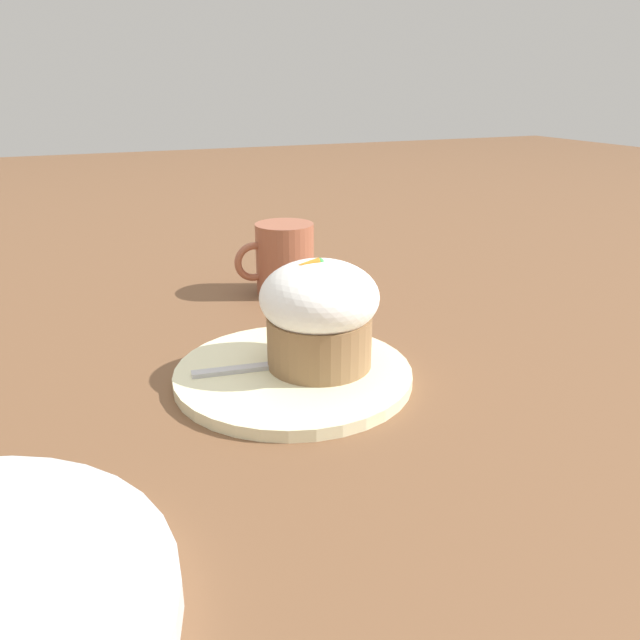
{
  "coord_description": "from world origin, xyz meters",
  "views": [
    {
      "loc": [
        0.17,
        0.47,
        0.25
      ],
      "look_at": [
        -0.03,
        0.0,
        0.05
      ],
      "focal_mm": 35.0,
      "sensor_mm": 36.0,
      "label": 1
    }
  ],
  "objects": [
    {
      "name": "ground_plane",
      "position": [
        0.0,
        0.0,
        0.0
      ],
      "size": [
        4.0,
        4.0,
        0.0
      ],
      "primitive_type": "plane",
      "color": "brown"
    },
    {
      "name": "carrot_cake",
      "position": [
        -0.03,
        0.0,
        0.06
      ],
      "size": [
        0.1,
        0.1,
        0.1
      ],
      "color": "olive",
      "rests_on": "dessert_plate"
    },
    {
      "name": "coffee_cup",
      "position": [
        -0.08,
        -0.24,
        0.04
      ],
      "size": [
        0.1,
        0.07,
        0.09
      ],
      "color": "#9E563D",
      "rests_on": "ground_plane"
    },
    {
      "name": "spoon",
      "position": [
        0.0,
        -0.01,
        0.01
      ],
      "size": [
        0.12,
        0.05,
        0.01
      ],
      "color": "#B7B7BC",
      "rests_on": "dessert_plate"
    },
    {
      "name": "dessert_plate",
      "position": [
        0.0,
        0.0,
        0.01
      ],
      "size": [
        0.21,
        0.21,
        0.01
      ],
      "color": "beige",
      "rests_on": "ground_plane"
    }
  ]
}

